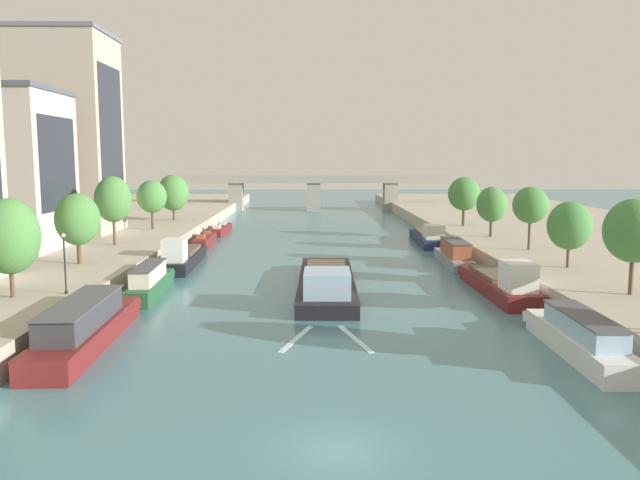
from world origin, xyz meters
The scene contains 28 objects.
ground_plane centered at (0.00, 0.00, 0.00)m, with size 400.00×400.00×0.00m, color teal.
quay_left centered at (-34.18, 55.00, 0.92)m, with size 36.00×170.00×1.83m, color #B2A893.
quay_right centered at (34.18, 55.00, 0.92)m, with size 36.00×170.00×1.83m, color #B2A893.
barge_midriver centered at (0.38, 28.89, 0.86)m, with size 5.05×21.89×2.88m.
wake_behind_barge centered at (-0.08, 15.07, 0.01)m, with size 5.60×5.95×0.03m.
moored_boat_left_near centered at (-14.32, 13.95, 1.19)m, with size 3.24×15.52×2.85m.
moored_boat_left_lone centered at (-14.03, 28.19, 1.06)m, with size 2.33×11.83×2.53m.
moored_boat_left_end centered at (-14.02, 41.59, 0.99)m, with size 3.07×14.69×3.35m.
moored_boat_left_second centered at (-14.26, 57.13, 0.66)m, with size 1.93×10.72×2.35m.
moored_boat_left_downstream centered at (-14.03, 70.29, 0.57)m, with size 2.19×11.06×2.17m.
moored_boat_right_near centered at (14.10, 11.59, 1.05)m, with size 2.46×12.44×2.48m.
moored_boat_right_end centered at (14.42, 27.39, 1.00)m, with size 3.15×14.83×3.41m.
moored_boat_right_midway centered at (13.99, 41.91, 1.11)m, with size 2.51×11.58×2.67m.
moored_boat_right_upstream centered at (14.39, 58.21, 0.91)m, with size 3.52×14.84×2.93m.
tree_left_distant centered at (-20.85, 19.01, 5.90)m, with size 3.92×3.92×6.60m.
tree_left_third centered at (-21.22, 32.53, 5.72)m, with size 3.83×3.83×6.16m.
tree_left_end_of_row centered at (-21.76, 44.56, 6.69)m, with size 3.84×3.84×7.30m.
tree_left_past_mid centered at (-21.32, 59.48, 6.07)m, with size 3.82×3.82×6.35m.
tree_left_second centered at (-21.13, 71.72, 5.91)m, with size 4.57×4.57×6.76m.
tree_right_distant centered at (20.75, 19.04, 6.18)m, with size 3.97×3.97×6.52m.
tree_right_by_lamp centered at (20.82, 29.73, 5.39)m, with size 3.66×3.66×5.60m.
tree_right_midway centered at (21.15, 40.21, 6.33)m, with size 3.54×3.54×6.35m.
tree_right_third centered at (20.38, 51.03, 5.62)m, with size 3.51×3.51×5.87m.
tree_right_nearest centered at (20.05, 63.03, 6.17)m, with size 4.29×4.29×6.62m.
lamppost_left_bank centered at (-17.68, 19.99, 4.13)m, with size 0.28×0.28×4.16m.
building_left_middle centered at (-31.44, 42.07, 9.94)m, with size 10.49×11.78×16.18m.
building_left_corner centered at (-31.44, 56.84, 14.04)m, with size 12.53×11.30×24.39m.
bridge_far centered at (0.00, 110.42, 4.60)m, with size 56.36×4.40×7.33m.
Camera 1 is at (-1.14, -22.90, 11.07)m, focal length 35.69 mm.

